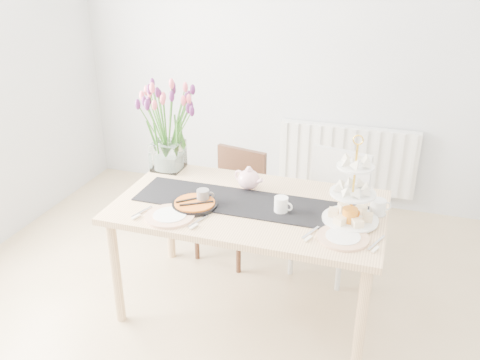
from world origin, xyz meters
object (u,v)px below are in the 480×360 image
(cake_stand, at_px, (352,200))
(dining_table, at_px, (250,215))
(cream_jug, at_px, (378,207))
(mug_grey, at_px, (203,197))
(chair_white, at_px, (333,203))
(tart_tin, at_px, (195,204))
(tulip_vase, at_px, (165,114))
(mug_orange, at_px, (350,217))
(teapot, at_px, (249,179))
(plate_right, at_px, (343,237))
(radiator, at_px, (347,159))
(mug_white, at_px, (281,205))
(plate_left, at_px, (170,216))
(chair_brown, at_px, (235,196))

(cake_stand, bearing_deg, dining_table, 177.11)
(cream_jug, height_order, mug_grey, cream_jug)
(chair_white, relative_size, tart_tin, 3.23)
(chair_white, distance_m, cake_stand, 0.79)
(chair_white, relative_size, tulip_vase, 1.22)
(cream_jug, relative_size, tart_tin, 0.34)
(mug_orange, bearing_deg, teapot, 109.26)
(dining_table, distance_m, plate_right, 0.63)
(radiator, relative_size, tart_tin, 4.46)
(tulip_vase, xyz_separation_m, mug_white, (0.89, -0.38, -0.35))
(radiator, bearing_deg, plate_right, -84.36)
(radiator, distance_m, plate_left, 2.12)
(tulip_vase, bearing_deg, plate_left, -64.47)
(plate_left, bearing_deg, mug_white, 23.20)
(chair_brown, xyz_separation_m, plate_left, (-0.08, -0.92, 0.29))
(radiator, height_order, mug_white, mug_white)
(dining_table, distance_m, cream_jug, 0.75)
(tart_tin, xyz_separation_m, mug_grey, (0.03, 0.06, 0.03))
(dining_table, xyz_separation_m, mug_grey, (-0.27, -0.08, 0.12))
(dining_table, distance_m, mug_white, 0.24)
(chair_white, distance_m, mug_white, 0.78)
(chair_white, relative_size, mug_orange, 8.76)
(mug_white, bearing_deg, mug_orange, 8.88)
(cake_stand, relative_size, mug_white, 4.81)
(radiator, bearing_deg, dining_table, -103.50)
(chair_white, xyz_separation_m, cream_jug, (0.32, -0.54, 0.29))
(plate_right, bearing_deg, mug_grey, 169.93)
(tulip_vase, xyz_separation_m, plate_right, (1.27, -0.57, -0.39))
(tulip_vase, bearing_deg, teapot, -13.38)
(radiator, xyz_separation_m, mug_grey, (-0.67, -1.73, 0.34))
(mug_orange, bearing_deg, mug_grey, 131.35)
(cream_jug, bearing_deg, mug_white, 174.25)
(radiator, bearing_deg, mug_orange, -83.43)
(radiator, relative_size, tulip_vase, 1.68)
(radiator, distance_m, cream_jug, 1.62)
(dining_table, bearing_deg, plate_left, -142.66)
(tulip_vase, height_order, teapot, tulip_vase)
(chair_brown, height_order, mug_orange, mug_orange)
(teapot, height_order, mug_grey, teapot)
(tulip_vase, distance_m, mug_white, 1.03)
(radiator, xyz_separation_m, mug_orange, (0.20, -1.72, 0.35))
(chair_brown, height_order, plate_right, chair_brown)
(plate_left, bearing_deg, teapot, 56.51)
(tart_tin, xyz_separation_m, mug_orange, (0.89, 0.07, 0.03))
(dining_table, height_order, tulip_vase, tulip_vase)
(chair_brown, xyz_separation_m, cake_stand, (0.90, -0.65, 0.42))
(radiator, height_order, plate_right, plate_right)
(tart_tin, xyz_separation_m, plate_right, (0.88, -0.09, -0.01))
(tart_tin, height_order, mug_white, mug_white)
(cake_stand, relative_size, teapot, 2.07)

